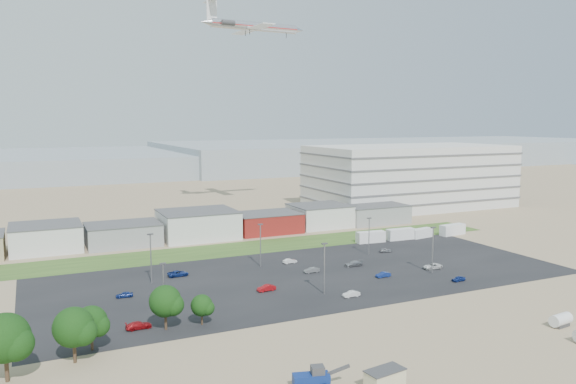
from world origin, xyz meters
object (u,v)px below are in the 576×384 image
telehandler (311,378)px  parked_car_2 (459,279)px  portable_shed (385,379)px  parked_car_8 (386,250)px  parked_car_0 (432,266)px  parked_car_13 (351,294)px  storage_tank_nw (561,320)px  parked_car_9 (178,273)px  parked_car_11 (290,261)px  tree_far_left (5,343)px  parked_car_4 (266,288)px  parked_car_10 (139,325)px  parked_car_5 (124,295)px  parked_car_12 (354,263)px  parked_car_1 (383,275)px  airliner (255,26)px  box_trailer_a (371,237)px  parked_car_7 (311,270)px

telehandler → parked_car_2: bearing=45.5°
portable_shed → parked_car_8: portable_shed is taller
parked_car_0 → parked_car_13: 30.44m
storage_tank_nw → parked_car_9: size_ratio=0.86×
parked_car_0 → parked_car_11: bearing=-118.9°
tree_far_left → parked_car_13: bearing=11.1°
parked_car_4 → parked_car_10: bearing=-73.9°
parked_car_5 → parked_car_9: parked_car_9 is taller
parked_car_8 → parked_car_10: parked_car_10 is taller
parked_car_11 → parked_car_12: (12.81, -9.01, 0.08)m
parked_car_1 → parked_car_5: 55.97m
parked_car_10 → parked_car_11: bearing=-57.3°
parked_car_0 → parked_car_10: (-70.38, -10.06, -0.01)m
storage_tank_nw → parked_car_11: bearing=112.2°
airliner → parked_car_12: 111.73m
box_trailer_a → parked_car_4: (-45.47, -30.49, -0.94)m
telehandler → parked_car_7: 57.12m
telehandler → parked_car_10: (-16.53, 31.51, -0.96)m
airliner → parked_car_7: bearing=-106.8°
airliner → parked_car_10: 142.81m
box_trailer_a → parked_car_13: (-31.57, -41.17, -1.00)m
tree_far_left → parked_car_11: bearing=33.9°
telehandler → parked_car_1: 56.33m
portable_shed → parked_car_1: (30.31, 44.46, -0.77)m
parked_car_4 → parked_car_2: bearing=70.1°
parked_car_5 → parked_car_9: bearing=133.3°
parked_car_5 → parked_car_12: 54.21m
box_trailer_a → airliner: (-9.38, 66.21, 68.41)m
parked_car_12 → parked_car_5: bearing=-87.7°
parked_car_2 → tree_far_left: bearing=-85.4°
storage_tank_nw → parked_car_10: 71.88m
tree_far_left → parked_car_7: tree_far_left is taller
parked_car_7 → parked_car_13: size_ratio=1.03×
parked_car_4 → parked_car_13: parked_car_4 is taller
telehandler → box_trailer_a: (56.75, 72.53, -0.00)m
portable_shed → tree_far_left: tree_far_left is taller
box_trailer_a → parked_car_12: box_trailer_a is taller
parked_car_5 → parked_car_10: 18.60m
airliner → parked_car_8: airliner is taller
parked_car_4 → parked_car_11: (14.07, 18.59, -0.07)m
parked_car_5 → parked_car_11: parked_car_11 is taller
parked_car_0 → parked_car_5: (-69.88, 8.53, -0.07)m
telehandler → parked_car_0: telehandler is taller
parked_car_9 → parked_car_12: (40.71, -9.07, 0.00)m
parked_car_11 → parked_car_12: parked_car_12 is taller
box_trailer_a → parked_car_8: 12.62m
parked_car_2 → parked_car_4: parked_car_4 is taller
parked_car_2 → parked_car_4: (-40.99, 11.17, 0.09)m
airliner → parked_car_4: 124.36m
portable_shed → parked_car_0: size_ratio=1.17×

